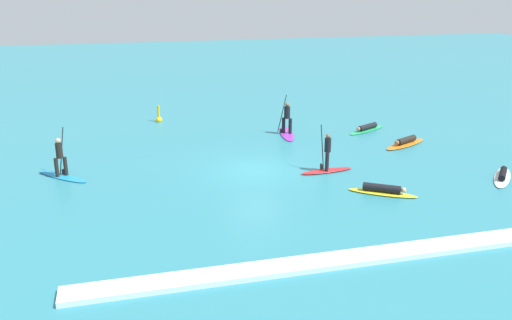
{
  "coord_description": "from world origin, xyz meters",
  "views": [
    {
      "loc": [
        -6.05,
        -23.27,
        8.45
      ],
      "look_at": [
        0.0,
        0.0,
        0.5
      ],
      "focal_mm": 37.7,
      "sensor_mm": 36.0,
      "label": 1
    }
  ],
  "objects_px": {
    "surfer_on_green_board": "(367,128)",
    "surfer_on_blue_board": "(61,166)",
    "surfer_on_orange_board": "(405,143)",
    "surfer_on_white_board": "(503,176)",
    "marker_buoy": "(159,118)",
    "surfer_on_purple_board": "(287,126)",
    "surfer_on_yellow_board": "(383,190)",
    "surfer_on_red_board": "(327,162)"
  },
  "relations": [
    {
      "from": "surfer_on_orange_board",
      "to": "surfer_on_green_board",
      "type": "distance_m",
      "value": 3.38
    },
    {
      "from": "surfer_on_yellow_board",
      "to": "surfer_on_purple_board",
      "type": "distance_m",
      "value": 10.03
    },
    {
      "from": "surfer_on_green_board",
      "to": "surfer_on_purple_board",
      "type": "bearing_deg",
      "value": -32.8
    },
    {
      "from": "surfer_on_white_board",
      "to": "surfer_on_purple_board",
      "type": "bearing_deg",
      "value": 79.0
    },
    {
      "from": "surfer_on_white_board",
      "to": "surfer_on_blue_board",
      "type": "relative_size",
      "value": 1.07
    },
    {
      "from": "surfer_on_white_board",
      "to": "surfer_on_red_board",
      "type": "bearing_deg",
      "value": 111.04
    },
    {
      "from": "surfer_on_red_board",
      "to": "surfer_on_orange_board",
      "type": "height_order",
      "value": "surfer_on_red_board"
    },
    {
      "from": "surfer_on_yellow_board",
      "to": "surfer_on_red_board",
      "type": "relative_size",
      "value": 1.02
    },
    {
      "from": "surfer_on_blue_board",
      "to": "marker_buoy",
      "type": "relative_size",
      "value": 2.2
    },
    {
      "from": "surfer_on_red_board",
      "to": "surfer_on_white_board",
      "type": "xyz_separation_m",
      "value": [
        7.42,
        -2.83,
        -0.36
      ]
    },
    {
      "from": "surfer_on_red_board",
      "to": "surfer_on_yellow_board",
      "type": "bearing_deg",
      "value": 105.66
    },
    {
      "from": "surfer_on_green_board",
      "to": "marker_buoy",
      "type": "distance_m",
      "value": 13.05
    },
    {
      "from": "surfer_on_white_board",
      "to": "surfer_on_blue_board",
      "type": "height_order",
      "value": "surfer_on_blue_board"
    },
    {
      "from": "surfer_on_white_board",
      "to": "surfer_on_green_board",
      "type": "distance_m",
      "value": 9.43
    },
    {
      "from": "surfer_on_purple_board",
      "to": "surfer_on_green_board",
      "type": "bearing_deg",
      "value": -84.61
    },
    {
      "from": "surfer_on_white_board",
      "to": "marker_buoy",
      "type": "xyz_separation_m",
      "value": [
        -14.22,
        14.51,
        0.08
      ]
    },
    {
      "from": "surfer_on_purple_board",
      "to": "marker_buoy",
      "type": "xyz_separation_m",
      "value": [
        -6.99,
        4.93,
        -0.28
      ]
    },
    {
      "from": "surfer_on_yellow_board",
      "to": "surfer_on_white_board",
      "type": "relative_size",
      "value": 0.99
    },
    {
      "from": "surfer_on_red_board",
      "to": "marker_buoy",
      "type": "distance_m",
      "value": 13.52
    },
    {
      "from": "surfer_on_yellow_board",
      "to": "surfer_on_orange_board",
      "type": "xyz_separation_m",
      "value": [
        4.56,
        6.23,
        -0.02
      ]
    },
    {
      "from": "marker_buoy",
      "to": "surfer_on_purple_board",
      "type": "bearing_deg",
      "value": -35.22
    },
    {
      "from": "surfer_on_blue_board",
      "to": "surfer_on_orange_board",
      "type": "bearing_deg",
      "value": -132.77
    },
    {
      "from": "surfer_on_red_board",
      "to": "marker_buoy",
      "type": "relative_size",
      "value": 2.28
    },
    {
      "from": "surfer_on_purple_board",
      "to": "surfer_on_green_board",
      "type": "relative_size",
      "value": 1.08
    },
    {
      "from": "surfer_on_purple_board",
      "to": "surfer_on_green_board",
      "type": "height_order",
      "value": "surfer_on_purple_board"
    },
    {
      "from": "surfer_on_red_board",
      "to": "surfer_on_blue_board",
      "type": "distance_m",
      "value": 12.21
    },
    {
      "from": "surfer_on_green_board",
      "to": "surfer_on_blue_board",
      "type": "height_order",
      "value": "surfer_on_blue_board"
    },
    {
      "from": "surfer_on_orange_board",
      "to": "surfer_on_blue_board",
      "type": "height_order",
      "value": "surfer_on_blue_board"
    },
    {
      "from": "surfer_on_blue_board",
      "to": "marker_buoy",
      "type": "distance_m",
      "value": 10.66
    },
    {
      "from": "surfer_on_orange_board",
      "to": "surfer_on_purple_board",
      "type": "relative_size",
      "value": 0.98
    },
    {
      "from": "surfer_on_orange_board",
      "to": "marker_buoy",
      "type": "height_order",
      "value": "marker_buoy"
    },
    {
      "from": "surfer_on_purple_board",
      "to": "surfer_on_blue_board",
      "type": "relative_size",
      "value": 1.29
    },
    {
      "from": "surfer_on_red_board",
      "to": "surfer_on_purple_board",
      "type": "height_order",
      "value": "surfer_on_purple_board"
    },
    {
      "from": "surfer_on_red_board",
      "to": "surfer_on_blue_board",
      "type": "relative_size",
      "value": 1.04
    },
    {
      "from": "surfer_on_green_board",
      "to": "marker_buoy",
      "type": "xyz_separation_m",
      "value": [
        -11.89,
        5.37,
        0.06
      ]
    },
    {
      "from": "surfer_on_green_board",
      "to": "marker_buoy",
      "type": "height_order",
      "value": "marker_buoy"
    },
    {
      "from": "surfer_on_white_board",
      "to": "marker_buoy",
      "type": "relative_size",
      "value": 2.35
    },
    {
      "from": "surfer_on_yellow_board",
      "to": "surfer_on_green_board",
      "type": "distance_m",
      "value": 10.28
    },
    {
      "from": "surfer_on_white_board",
      "to": "surfer_on_blue_board",
      "type": "xyz_separation_m",
      "value": [
        -19.39,
        5.2,
        0.39
      ]
    },
    {
      "from": "surfer_on_orange_board",
      "to": "surfer_on_green_board",
      "type": "height_order",
      "value": "surfer_on_orange_board"
    },
    {
      "from": "surfer_on_orange_board",
      "to": "surfer_on_yellow_board",
      "type": "bearing_deg",
      "value": 27.62
    },
    {
      "from": "surfer_on_yellow_board",
      "to": "surfer_on_blue_board",
      "type": "bearing_deg",
      "value": -169.3
    }
  ]
}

